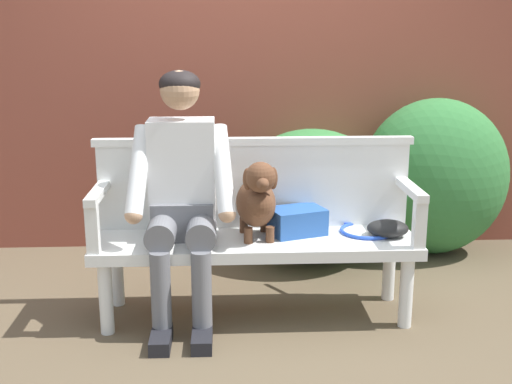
% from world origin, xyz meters
% --- Properties ---
extents(ground_plane, '(40.00, 40.00, 0.00)m').
position_xyz_m(ground_plane, '(0.00, 0.00, 0.00)').
color(ground_plane, brown).
extents(brick_garden_fence, '(8.00, 0.30, 2.44)m').
position_xyz_m(brick_garden_fence, '(0.00, 1.34, 1.22)').
color(brick_garden_fence, brown).
rests_on(brick_garden_fence, ground).
extents(hedge_bush_far_left, '(1.00, 0.73, 1.07)m').
position_xyz_m(hedge_bush_far_left, '(1.26, 0.96, 0.53)').
color(hedge_bush_far_left, '#337538').
rests_on(hedge_bush_far_left, ground).
extents(hedge_bush_mid_left, '(1.03, 1.03, 0.86)m').
position_xyz_m(hedge_bush_mid_left, '(0.42, 0.96, 0.43)').
color(hedge_bush_mid_left, '#337538').
rests_on(hedge_bush_mid_left, ground).
extents(garden_bench, '(1.69, 0.47, 0.44)m').
position_xyz_m(garden_bench, '(0.00, 0.00, 0.38)').
color(garden_bench, white).
rests_on(garden_bench, ground).
extents(bench_backrest, '(1.73, 0.06, 0.50)m').
position_xyz_m(bench_backrest, '(0.00, 0.21, 0.69)').
color(bench_backrest, white).
rests_on(bench_backrest, garden_bench).
extents(bench_armrest_left_end, '(0.06, 0.47, 0.28)m').
position_xyz_m(bench_armrest_left_end, '(-0.81, -0.08, 0.64)').
color(bench_armrest_left_end, white).
rests_on(bench_armrest_left_end, garden_bench).
extents(bench_armrest_right_end, '(0.06, 0.47, 0.28)m').
position_xyz_m(bench_armrest_right_end, '(0.81, -0.08, 0.64)').
color(bench_armrest_right_end, white).
rests_on(bench_armrest_right_end, garden_bench).
extents(person_seated, '(0.56, 0.64, 1.31)m').
position_xyz_m(person_seated, '(-0.38, -0.01, 0.71)').
color(person_seated, black).
rests_on(person_seated, ground).
extents(dog_on_bench, '(0.23, 0.44, 0.43)m').
position_xyz_m(dog_on_bench, '(0.01, -0.02, 0.65)').
color(dog_on_bench, brown).
rests_on(dog_on_bench, garden_bench).
extents(tennis_racket, '(0.45, 0.55, 0.03)m').
position_xyz_m(tennis_racket, '(0.59, 0.09, 0.45)').
color(tennis_racket, blue).
rests_on(tennis_racket, garden_bench).
extents(baseball_glove, '(0.23, 0.18, 0.09)m').
position_xyz_m(baseball_glove, '(0.70, -0.01, 0.48)').
color(baseball_glove, black).
rests_on(baseball_glove, garden_bench).
extents(sports_bag, '(0.33, 0.28, 0.14)m').
position_xyz_m(sports_bag, '(0.22, 0.07, 0.51)').
color(sports_bag, '#2856A3').
rests_on(sports_bag, garden_bench).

